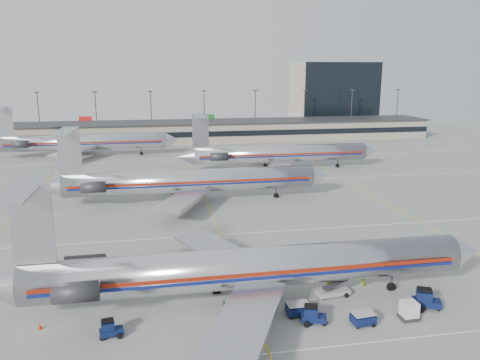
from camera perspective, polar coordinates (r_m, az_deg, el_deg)
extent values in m
plane|color=gray|center=(55.11, -1.04, -10.16)|extent=(260.00, 260.00, 0.00)
cube|color=silver|center=(64.31, -2.50, -6.67)|extent=(160.00, 0.15, 0.02)
cube|color=gray|center=(149.36, -7.22, 5.83)|extent=(160.00, 16.00, 6.00)
cube|color=black|center=(141.31, -7.03, 5.50)|extent=(160.00, 0.20, 1.60)
cube|color=#2D2D30|center=(149.00, -7.25, 7.01)|extent=(162.00, 17.00, 0.30)
cylinder|color=#38383D|center=(166.69, -23.32, 7.18)|extent=(0.30, 0.30, 15.00)
cube|color=#2D2D30|center=(166.21, -23.56, 9.78)|extent=(1.60, 0.40, 0.35)
cylinder|color=#38383D|center=(163.66, -17.12, 7.58)|extent=(0.30, 0.30, 15.00)
cube|color=#2D2D30|center=(163.17, -17.30, 10.23)|extent=(1.60, 0.40, 0.35)
cylinder|color=#38383D|center=(162.57, -10.75, 7.89)|extent=(0.30, 0.30, 15.00)
cube|color=#2D2D30|center=(162.08, -10.87, 10.57)|extent=(1.60, 0.40, 0.35)
cylinder|color=#38383D|center=(163.47, -4.37, 8.11)|extent=(0.30, 0.30, 15.00)
cube|color=#2D2D30|center=(162.98, -4.42, 10.77)|extent=(1.60, 0.40, 0.35)
cylinder|color=#38383D|center=(166.33, 1.87, 8.23)|extent=(0.30, 0.30, 15.00)
cube|color=#2D2D30|center=(165.85, 1.89, 10.84)|extent=(1.60, 0.40, 0.35)
cylinder|color=#38383D|center=(171.04, 7.83, 8.25)|extent=(0.30, 0.30, 15.00)
cube|color=#2D2D30|center=(170.58, 7.91, 10.79)|extent=(1.60, 0.40, 0.35)
cylinder|color=#38383D|center=(177.47, 13.42, 8.19)|extent=(0.30, 0.30, 15.00)
cube|color=#2D2D30|center=(177.01, 13.55, 10.64)|extent=(1.60, 0.40, 0.35)
cylinder|color=#38383D|center=(185.42, 18.57, 8.07)|extent=(0.30, 0.30, 15.00)
cube|color=#2D2D30|center=(184.99, 18.75, 10.41)|extent=(1.60, 0.40, 0.35)
cube|color=tan|center=(191.50, 11.29, 10.13)|extent=(30.00, 20.00, 25.00)
cylinder|color=silver|center=(45.11, 1.49, -10.62)|extent=(41.47, 3.84, 3.84)
cone|color=silver|center=(54.05, 25.66, -7.86)|extent=(3.32, 3.84, 3.84)
cube|color=maroon|center=(43.33, 2.03, -11.44)|extent=(39.40, 0.05, 0.36)
cube|color=navy|center=(43.50, 2.02, -11.94)|extent=(39.40, 0.05, 0.29)
cube|color=#B1B1B6|center=(51.78, -2.46, -8.65)|extent=(9.64, 14.05, 0.33)
cube|color=#B1B1B6|center=(38.85, 0.65, -16.51)|extent=(9.64, 14.05, 0.33)
cube|color=#B1B1B6|center=(43.65, -24.03, -5.00)|extent=(3.52, 0.26, 7.05)
cube|color=#B1B1B6|center=(42.87, -24.85, -0.79)|extent=(2.49, 10.89, 0.19)
cylinder|color=#2D2D30|center=(47.39, -18.31, -9.71)|extent=(3.73, 1.76, 1.76)
cylinder|color=#2D2D30|center=(42.06, -19.38, -12.80)|extent=(3.73, 1.76, 1.76)
cylinder|color=#2D2D30|center=(51.02, 17.99, -11.78)|extent=(0.21, 0.21, 1.71)
cylinder|color=#2D2D30|center=(43.65, -1.98, -15.55)|extent=(0.21, 0.21, 1.71)
cylinder|color=#2D2D30|center=(48.03, -2.88, -12.73)|extent=(0.21, 0.21, 1.71)
cylinder|color=black|center=(51.23, 17.95, -12.28)|extent=(0.93, 0.31, 0.93)
cylinder|color=silver|center=(79.46, -5.82, -0.10)|extent=(42.00, 3.88, 3.88)
cone|color=silver|center=(84.25, 9.73, 0.54)|extent=(3.36, 3.88, 3.88)
cone|color=#B1B1B6|center=(81.02, -22.17, -0.76)|extent=(3.78, 3.88, 3.88)
cube|color=maroon|center=(77.53, -5.71, -0.31)|extent=(39.90, 0.05, 0.37)
cube|color=navy|center=(77.62, -5.70, -0.62)|extent=(39.90, 0.05, 0.29)
cube|color=#B1B1B6|center=(86.72, -7.59, 0.26)|extent=(9.77, 14.23, 0.34)
cube|color=#B1B1B6|center=(72.47, -6.98, -2.29)|extent=(9.77, 14.23, 0.34)
cube|color=#B1B1B6|center=(79.31, -20.07, 3.20)|extent=(3.57, 0.26, 7.14)
cube|color=#B1B1B6|center=(78.90, -20.49, 5.59)|extent=(2.52, 11.02, 0.19)
cylinder|color=#2D2D30|center=(82.66, -16.95, 0.13)|extent=(3.78, 1.78, 1.78)
cylinder|color=#2D2D30|center=(76.88, -17.42, -0.86)|extent=(3.78, 1.78, 1.78)
cylinder|color=#2D2D30|center=(82.55, 4.44, -1.58)|extent=(0.21, 0.21, 1.73)
cylinder|color=#2D2D30|center=(77.54, -7.94, -2.64)|extent=(0.21, 0.21, 1.73)
cylinder|color=#2D2D30|center=(82.41, -8.11, -1.70)|extent=(0.21, 0.21, 1.73)
cylinder|color=black|center=(82.68, 4.44, -1.91)|extent=(0.94, 0.31, 0.94)
cylinder|color=silver|center=(105.78, 5.07, 3.22)|extent=(39.43, 3.84, 3.84)
cone|color=silver|center=(113.31, 15.57, 3.45)|extent=(3.32, 3.84, 3.84)
cone|color=#B1B1B6|center=(102.23, -6.69, 2.83)|extent=(3.74, 3.84, 3.84)
cube|color=maroon|center=(103.92, 5.35, 3.12)|extent=(37.46, 0.05, 0.36)
cube|color=navy|center=(104.00, 5.35, 2.90)|extent=(37.46, 0.05, 0.29)
cube|color=#B1B1B6|center=(112.37, 3.06, 3.30)|extent=(9.65, 14.07, 0.33)
cube|color=#B1B1B6|center=(98.55, 5.01, 1.87)|extent=(9.65, 14.07, 0.33)
cube|color=#B1B1B6|center=(101.67, -4.84, 5.93)|extent=(3.53, 0.26, 7.06)
cube|color=#B1B1B6|center=(101.28, -5.05, 7.78)|extent=(2.49, 10.90, 0.19)
cylinder|color=#2D2D30|center=(105.74, -2.98, 3.42)|extent=(3.74, 1.76, 1.76)
cylinder|color=#2D2D30|center=(99.97, -2.54, 2.86)|extent=(3.74, 1.76, 1.76)
cylinder|color=#2D2D30|center=(110.60, 11.80, 1.96)|extent=(0.21, 0.21, 1.71)
cylinder|color=#2D2D30|center=(103.15, 3.74, 1.42)|extent=(0.21, 0.21, 1.71)
cylinder|color=#2D2D30|center=(107.89, 3.10, 1.95)|extent=(0.21, 0.21, 1.71)
cylinder|color=black|center=(110.70, 11.79, 1.71)|extent=(0.93, 0.31, 0.93)
cylinder|color=silver|center=(127.86, -18.30, 4.39)|extent=(41.00, 3.99, 3.99)
cone|color=silver|center=(126.71, -8.27, 4.85)|extent=(3.45, 3.99, 3.99)
cube|color=maroon|center=(125.87, -18.42, 4.33)|extent=(38.95, 0.05, 0.38)
cube|color=navy|center=(125.93, -18.41, 4.14)|extent=(38.95, 0.05, 0.30)
cube|color=#B1B1B6|center=(135.72, -18.75, 4.37)|extent=(10.03, 14.63, 0.35)
cube|color=#B1B1B6|center=(120.96, -19.74, 3.30)|extent=(10.03, 14.63, 0.35)
cube|color=#B1B1B6|center=(131.15, -26.71, 6.36)|extent=(3.67, 0.27, 7.34)
cube|color=#B1B1B6|center=(130.96, -27.01, 7.85)|extent=(2.59, 11.33, 0.19)
cylinder|color=#2D2D30|center=(133.71, -24.57, 4.37)|extent=(3.88, 1.83, 1.83)
cylinder|color=#2D2D30|center=(127.82, -25.22, 3.95)|extent=(3.88, 1.83, 1.83)
cylinder|color=#2D2D30|center=(127.12, -11.93, 3.41)|extent=(0.22, 0.22, 1.78)
cylinder|color=#2D2D30|center=(126.26, -19.81, 2.85)|extent=(0.22, 0.22, 1.78)
cylinder|color=#2D2D30|center=(131.30, -19.46, 3.24)|extent=(0.22, 0.22, 1.78)
cylinder|color=black|center=(127.21, -11.92, 3.18)|extent=(0.97, 0.32, 0.97)
cube|color=#0A143B|center=(42.64, -15.40, -17.38)|extent=(2.08, 1.31, 0.44)
cube|color=#0A143B|center=(42.40, -15.81, -16.77)|extent=(1.20, 1.06, 0.79)
cube|color=black|center=(42.15, -15.86, -16.15)|extent=(1.15, 1.01, 0.07)
cylinder|color=black|center=(43.07, -14.35, -17.35)|extent=(0.49, 0.16, 0.49)
cylinder|color=black|center=(42.32, -14.43, -17.95)|extent=(0.49, 0.16, 0.49)
cylinder|color=black|center=(43.21, -16.30, -17.37)|extent=(0.49, 0.16, 0.49)
cylinder|color=black|center=(42.46, -16.42, -17.97)|extent=(0.49, 0.16, 0.49)
cube|color=#0A143B|center=(43.52, 8.99, -16.27)|extent=(2.42, 1.70, 0.50)
cube|color=#0A143B|center=(43.14, 8.63, -15.63)|extent=(1.44, 1.31, 0.90)
cube|color=black|center=(42.86, 8.66, -14.93)|extent=(1.37, 1.24, 0.08)
cylinder|color=black|center=(44.31, 9.77, -16.14)|extent=(0.56, 0.18, 0.56)
cylinder|color=black|center=(43.50, 10.24, -16.75)|extent=(0.56, 0.18, 0.56)
cylinder|color=black|center=(43.83, 7.73, -16.41)|extent=(0.56, 0.18, 0.56)
cylinder|color=black|center=(43.01, 8.16, -17.04)|extent=(0.56, 0.18, 0.56)
cube|color=#0A143B|center=(48.62, 21.80, -13.70)|extent=(2.80, 2.18, 0.57)
cube|color=#0A143B|center=(48.15, 21.52, -13.03)|extent=(1.72, 1.60, 1.02)
cube|color=black|center=(47.86, 21.59, -12.30)|extent=(1.64, 1.53, 0.09)
cylinder|color=black|center=(49.63, 22.34, -13.57)|extent=(0.64, 0.20, 0.64)
cylinder|color=black|center=(48.80, 23.07, -14.11)|extent=(0.64, 0.20, 0.64)
cylinder|color=black|center=(48.73, 20.48, -13.92)|extent=(0.64, 0.20, 0.64)
cylinder|color=black|center=(47.87, 21.18, -14.49)|extent=(0.64, 0.20, 0.64)
cube|color=#0A143B|center=(44.22, 14.76, -16.02)|extent=(2.11, 1.54, 0.73)
cube|color=gray|center=(43.97, 14.80, -15.42)|extent=(2.11, 1.54, 0.06)
cylinder|color=black|center=(45.15, 15.29, -15.97)|extent=(0.38, 0.15, 0.38)
cylinder|color=black|center=(44.26, 15.96, -16.65)|extent=(0.38, 0.15, 0.38)
cylinder|color=black|center=(44.58, 13.52, -16.26)|extent=(0.38, 0.15, 0.38)
cylinder|color=black|center=(43.68, 14.15, -16.96)|extent=(0.38, 0.15, 0.38)
cube|color=#0A143B|center=(44.59, 7.06, -15.37)|extent=(2.08, 1.44, 0.76)
cube|color=gray|center=(44.34, 7.08, -14.75)|extent=(2.08, 1.44, 0.07)
cylinder|color=black|center=(45.49, 7.76, -15.35)|extent=(0.39, 0.15, 0.39)
cylinder|color=black|center=(44.50, 8.26, -16.06)|extent=(0.39, 0.15, 0.39)
cylinder|color=black|center=(45.08, 5.86, -15.58)|extent=(0.39, 0.15, 0.39)
cylinder|color=black|center=(44.09, 6.30, -16.30)|extent=(0.39, 0.15, 0.39)
cube|color=#2D2D30|center=(46.39, 19.85, -15.43)|extent=(1.66, 1.40, 0.27)
cube|color=silver|center=(46.02, 19.93, -14.54)|extent=(1.39, 1.30, 1.35)
cylinder|color=black|center=(47.15, 20.19, -15.13)|extent=(0.22, 0.11, 0.22)
cylinder|color=black|center=(46.35, 20.88, -15.71)|extent=(0.22, 0.11, 0.22)
cylinder|color=black|center=(46.56, 18.81, -15.40)|extent=(0.22, 0.11, 0.22)
cylinder|color=black|center=(45.75, 19.48, -15.99)|extent=(0.22, 0.11, 0.22)
cube|color=gray|center=(48.52, 11.28, -13.28)|extent=(3.48, 1.64, 0.47)
cube|color=#2D2D30|center=(48.26, 11.97, -12.06)|extent=(3.48, 1.28, 1.20)
cylinder|color=black|center=(49.46, 12.38, -13.04)|extent=(0.47, 0.15, 0.47)
cylinder|color=black|center=(48.62, 12.86, -13.55)|extent=(0.47, 0.15, 0.47)
cylinder|color=black|center=(48.63, 9.68, -13.39)|extent=(0.47, 0.15, 0.47)
cylinder|color=black|center=(47.78, 10.11, -13.92)|extent=(0.47, 0.15, 0.47)
imported|color=#A0C412|center=(50.66, 14.78, -11.79)|extent=(0.70, 0.58, 1.63)
imported|color=#E0F216|center=(48.89, 10.88, -12.39)|extent=(1.11, 1.02, 1.85)
cone|color=red|center=(45.71, 16.13, -15.46)|extent=(0.53, 0.53, 0.64)
cone|color=red|center=(45.78, -23.24, -16.06)|extent=(0.53, 0.53, 0.57)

